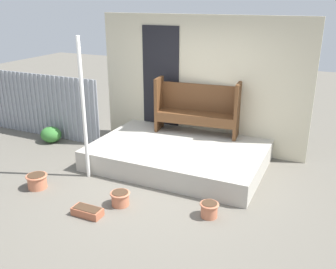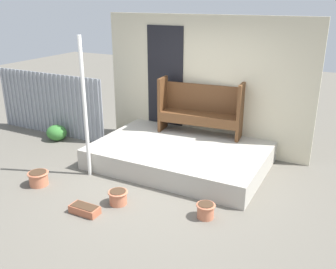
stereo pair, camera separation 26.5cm
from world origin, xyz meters
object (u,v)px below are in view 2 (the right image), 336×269
Objects in this scene: planter_box_rect at (85,209)px; flower_pot_right at (206,210)px; bench at (201,107)px; flower_pot_middle at (118,197)px; support_post at (85,109)px; flower_pot_left at (38,178)px; shrub_by_fence at (57,133)px.

flower_pot_right is at bearing 23.78° from planter_box_rect.
bench reaches higher than flower_pot_middle.
support_post reaches higher than flower_pot_left.
flower_pot_middle is 3.13m from shrub_by_fence.
planter_box_rect is (0.73, -1.02, -1.12)m from support_post.
support_post is 2.54m from flower_pot_right.
support_post is at bearing 171.70° from flower_pot_right.
bench is at bearing 55.76° from flower_pot_left.
bench reaches higher than flower_pot_left.
bench is at bearing 115.01° from flower_pot_right.
planter_box_rect is 3.16m from shrub_by_fence.
flower_pot_right is 1.71m from planter_box_rect.
support_post is 2.28m from bench.
planter_box_rect is at bearing -122.08° from flower_pot_middle.
bench is at bearing 84.05° from flower_pot_middle.
shrub_by_fence is (-3.98, 1.34, 0.05)m from flower_pot_right.
planter_box_rect is at bearing -105.99° from bench.
shrub_by_fence is (-1.69, 1.01, -1.01)m from support_post.
bench is 2.56m from flower_pot_right.
shrub_by_fence is (-1.20, 1.70, 0.04)m from flower_pot_left.
planter_box_rect is at bearing -54.63° from support_post.
bench is at bearing 16.50° from shrub_by_fence.
flower_pot_right is at bearing 7.33° from flower_pot_left.
flower_pot_left is at bearing -125.53° from support_post.
bench reaches higher than shrub_by_fence.
shrub_by_fence reaches higher than flower_pot_middle.
flower_pot_right is 4.20m from shrub_by_fence.
shrub_by_fence is at bearing 125.13° from flower_pot_left.
shrub_by_fence is at bearing 161.37° from flower_pot_right.
flower_pot_left is 1.25× the size of flower_pot_right.
planter_box_rect is 0.97× the size of shrub_by_fence.
shrub_by_fence is (-2.42, 2.03, 0.11)m from planter_box_rect.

